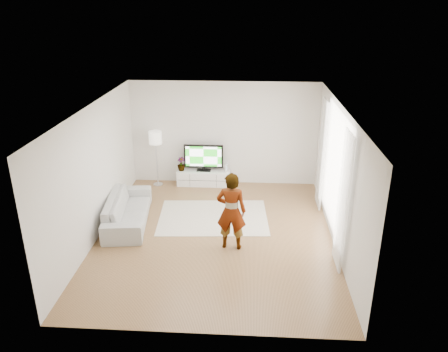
# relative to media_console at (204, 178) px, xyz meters

# --- Properties ---
(floor) EXTENTS (6.00, 6.00, 0.00)m
(floor) POSITION_rel_media_console_xyz_m (0.54, -2.76, -0.20)
(floor) COLOR #A37749
(floor) RESTS_ON ground
(ceiling) EXTENTS (6.00, 6.00, 0.00)m
(ceiling) POSITION_rel_media_console_xyz_m (0.54, -2.76, 2.60)
(ceiling) COLOR white
(ceiling) RESTS_ON wall_back
(wall_left) EXTENTS (0.02, 6.00, 2.80)m
(wall_left) POSITION_rel_media_console_xyz_m (-1.96, -2.76, 1.20)
(wall_left) COLOR silver
(wall_left) RESTS_ON floor
(wall_right) EXTENTS (0.02, 6.00, 2.80)m
(wall_right) POSITION_rel_media_console_xyz_m (3.04, -2.76, 1.20)
(wall_right) COLOR silver
(wall_right) RESTS_ON floor
(wall_back) EXTENTS (5.00, 0.02, 2.80)m
(wall_back) POSITION_rel_media_console_xyz_m (0.54, 0.24, 1.20)
(wall_back) COLOR silver
(wall_back) RESTS_ON floor
(wall_front) EXTENTS (5.00, 0.02, 2.80)m
(wall_front) POSITION_rel_media_console_xyz_m (0.54, -5.76, 1.20)
(wall_front) COLOR silver
(wall_front) RESTS_ON floor
(window) EXTENTS (0.01, 2.60, 2.50)m
(window) POSITION_rel_media_console_xyz_m (3.02, -2.46, 1.25)
(window) COLOR white
(window) RESTS_ON wall_right
(curtain_near) EXTENTS (0.04, 0.70, 2.60)m
(curtain_near) POSITION_rel_media_console_xyz_m (2.94, -3.76, 1.15)
(curtain_near) COLOR white
(curtain_near) RESTS_ON floor
(curtain_far) EXTENTS (0.04, 0.70, 2.60)m
(curtain_far) POSITION_rel_media_console_xyz_m (2.94, -1.16, 1.15)
(curtain_far) COLOR white
(curtain_far) RESTS_ON floor
(media_console) EXTENTS (1.44, 0.41, 0.41)m
(media_console) POSITION_rel_media_console_xyz_m (0.00, 0.00, 0.00)
(media_console) COLOR white
(media_console) RESTS_ON floor
(television) EXTENTS (1.06, 0.21, 0.74)m
(television) POSITION_rel_media_console_xyz_m (-0.00, 0.03, 0.60)
(television) COLOR black
(television) RESTS_ON media_console
(game_console) EXTENTS (0.07, 0.16, 0.22)m
(game_console) POSITION_rel_media_console_xyz_m (0.63, -0.00, 0.31)
(game_console) COLOR white
(game_console) RESTS_ON media_console
(potted_plant) EXTENTS (0.22, 0.22, 0.37)m
(potted_plant) POSITION_rel_media_console_xyz_m (-0.61, 0.00, 0.39)
(potted_plant) COLOR #3F7238
(potted_plant) RESTS_ON media_console
(rug) EXTENTS (2.62, 1.97, 0.01)m
(rug) POSITION_rel_media_console_xyz_m (0.42, -1.93, -0.20)
(rug) COLOR beige
(rug) RESTS_ON floor
(player) EXTENTS (0.63, 0.44, 1.64)m
(player) POSITION_rel_media_console_xyz_m (0.90, -3.23, 0.63)
(player) COLOR #334772
(player) RESTS_ON rug
(sofa) EXTENTS (1.12, 2.28, 0.64)m
(sofa) POSITION_rel_media_console_xyz_m (-1.49, -2.29, 0.12)
(sofa) COLOR #ADACA8
(sofa) RESTS_ON floor
(floor_lamp) EXTENTS (0.34, 0.34, 1.51)m
(floor_lamp) POSITION_rel_media_console_xyz_m (-1.27, -0.06, 1.07)
(floor_lamp) COLOR silver
(floor_lamp) RESTS_ON floor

